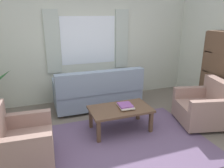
# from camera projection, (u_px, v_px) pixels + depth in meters

# --- Properties ---
(ground_plane) EXTENTS (6.24, 6.24, 0.00)m
(ground_plane) POSITION_uv_depth(u_px,v_px,m) (124.00, 144.00, 3.62)
(ground_plane) COLOR #6B6056
(wall_back) EXTENTS (5.32, 0.12, 2.60)m
(wall_back) POSITION_uv_depth(u_px,v_px,m) (88.00, 46.00, 5.23)
(wall_back) COLOR beige
(wall_back) RESTS_ON ground_plane
(window_with_curtains) EXTENTS (1.98, 0.07, 1.40)m
(window_with_curtains) POSITION_uv_depth(u_px,v_px,m) (89.00, 41.00, 5.11)
(window_with_curtains) COLOR white
(area_rug) EXTENTS (2.79, 2.03, 0.01)m
(area_rug) POSITION_uv_depth(u_px,v_px,m) (124.00, 143.00, 3.61)
(area_rug) COLOR #604C6B
(area_rug) RESTS_ON ground_plane
(couch) EXTENTS (1.90, 0.82, 0.92)m
(couch) POSITION_uv_depth(u_px,v_px,m) (98.00, 92.00, 4.89)
(couch) COLOR gray
(couch) RESTS_ON ground_plane
(armchair_left) EXTENTS (0.87, 0.89, 0.88)m
(armchair_left) POSITION_uv_depth(u_px,v_px,m) (18.00, 143.00, 3.01)
(armchair_left) COLOR gray
(armchair_left) RESTS_ON ground_plane
(armchair_right) EXTENTS (0.99, 1.01, 0.88)m
(armchair_right) POSITION_uv_depth(u_px,v_px,m) (204.00, 107.00, 4.16)
(armchair_right) COLOR gray
(armchair_right) RESTS_ON ground_plane
(coffee_table) EXTENTS (1.10, 0.64, 0.44)m
(coffee_table) POSITION_uv_depth(u_px,v_px,m) (120.00, 111.00, 3.93)
(coffee_table) COLOR brown
(coffee_table) RESTS_ON ground_plane
(book_stack_on_table) EXTENTS (0.27, 0.33, 0.06)m
(book_stack_on_table) POSITION_uv_depth(u_px,v_px,m) (125.00, 106.00, 3.92)
(book_stack_on_table) COLOR orange
(book_stack_on_table) RESTS_ON coffee_table
(bookshelf) EXTENTS (0.30, 0.94, 1.72)m
(bookshelf) POSITION_uv_depth(u_px,v_px,m) (222.00, 78.00, 4.47)
(bookshelf) COLOR brown
(bookshelf) RESTS_ON ground_plane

